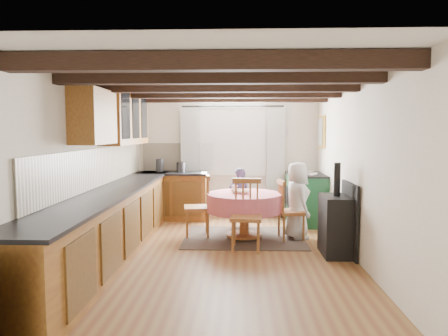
{
  "coord_description": "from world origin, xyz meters",
  "views": [
    {
      "loc": [
        0.25,
        -5.62,
        1.72
      ],
      "look_at": [
        0.0,
        0.8,
        1.15
      ],
      "focal_mm": 33.6,
      "sensor_mm": 36.0,
      "label": 1
    }
  ],
  "objects_px": {
    "chair_near": "(246,215)",
    "cup": "(234,188)",
    "cast_iron_stove": "(336,209)",
    "child_far": "(239,197)",
    "aga_range": "(306,198)",
    "child_right": "(297,200)",
    "chair_left": "(197,206)",
    "chair_right": "(291,210)",
    "dining_table": "(244,216)"
  },
  "relations": [
    {
      "from": "chair_near",
      "to": "cup",
      "type": "xyz_separation_m",
      "value": [
        -0.18,
        0.95,
        0.26
      ]
    },
    {
      "from": "cast_iron_stove",
      "to": "child_far",
      "type": "height_order",
      "value": "cast_iron_stove"
    },
    {
      "from": "aga_range",
      "to": "child_right",
      "type": "bearing_deg",
      "value": -105.93
    },
    {
      "from": "chair_left",
      "to": "cup",
      "type": "bearing_deg",
      "value": 97.13
    },
    {
      "from": "child_right",
      "to": "chair_left",
      "type": "bearing_deg",
      "value": 72.67
    },
    {
      "from": "chair_right",
      "to": "cast_iron_stove",
      "type": "relative_size",
      "value": 0.74
    },
    {
      "from": "cast_iron_stove",
      "to": "cup",
      "type": "relative_size",
      "value": 12.2
    },
    {
      "from": "chair_left",
      "to": "chair_right",
      "type": "height_order",
      "value": "chair_left"
    },
    {
      "from": "aga_range",
      "to": "child_right",
      "type": "height_order",
      "value": "child_right"
    },
    {
      "from": "dining_table",
      "to": "chair_right",
      "type": "height_order",
      "value": "chair_right"
    },
    {
      "from": "chair_left",
      "to": "child_right",
      "type": "height_order",
      "value": "child_right"
    },
    {
      "from": "aga_range",
      "to": "dining_table",
      "type": "bearing_deg",
      "value": -136.46
    },
    {
      "from": "dining_table",
      "to": "cast_iron_stove",
      "type": "relative_size",
      "value": 0.93
    },
    {
      "from": "dining_table",
      "to": "chair_right",
      "type": "distance_m",
      "value": 0.76
    },
    {
      "from": "chair_near",
      "to": "chair_right",
      "type": "bearing_deg",
      "value": 44.74
    },
    {
      "from": "chair_near",
      "to": "child_right",
      "type": "distance_m",
      "value": 1.09
    },
    {
      "from": "chair_near",
      "to": "cast_iron_stove",
      "type": "relative_size",
      "value": 0.8
    },
    {
      "from": "child_right",
      "to": "cast_iron_stove",
      "type": "bearing_deg",
      "value": -168.85
    },
    {
      "from": "chair_right",
      "to": "chair_near",
      "type": "bearing_deg",
      "value": 123.29
    },
    {
      "from": "chair_left",
      "to": "cup",
      "type": "xyz_separation_m",
      "value": [
        0.61,
        0.16,
        0.27
      ]
    },
    {
      "from": "aga_range",
      "to": "cast_iron_stove",
      "type": "relative_size",
      "value": 0.8
    },
    {
      "from": "chair_left",
      "to": "chair_right",
      "type": "xyz_separation_m",
      "value": [
        1.51,
        -0.15,
        -0.03
      ]
    },
    {
      "from": "dining_table",
      "to": "chair_near",
      "type": "xyz_separation_m",
      "value": [
        0.02,
        -0.7,
        0.15
      ]
    },
    {
      "from": "chair_near",
      "to": "cast_iron_stove",
      "type": "distance_m",
      "value": 1.26
    },
    {
      "from": "cup",
      "to": "child_right",
      "type": "bearing_deg",
      "value": -13.66
    },
    {
      "from": "cast_iron_stove",
      "to": "child_far",
      "type": "distance_m",
      "value": 2.13
    },
    {
      "from": "cup",
      "to": "aga_range",
      "type": "bearing_deg",
      "value": 32.95
    },
    {
      "from": "aga_range",
      "to": "child_far",
      "type": "relative_size",
      "value": 0.97
    },
    {
      "from": "chair_left",
      "to": "cast_iron_stove",
      "type": "height_order",
      "value": "cast_iron_stove"
    },
    {
      "from": "chair_left",
      "to": "aga_range",
      "type": "distance_m",
      "value": 2.17
    },
    {
      "from": "child_far",
      "to": "aga_range",
      "type": "bearing_deg",
      "value": -174.67
    },
    {
      "from": "chair_near",
      "to": "chair_left",
      "type": "distance_m",
      "value": 1.11
    },
    {
      "from": "aga_range",
      "to": "chair_near",
      "type": "bearing_deg",
      "value": -122.21
    },
    {
      "from": "child_right",
      "to": "cup",
      "type": "bearing_deg",
      "value": 61.83
    },
    {
      "from": "dining_table",
      "to": "cast_iron_stove",
      "type": "xyz_separation_m",
      "value": [
        1.26,
        -0.88,
        0.28
      ]
    },
    {
      "from": "cast_iron_stove",
      "to": "child_right",
      "type": "height_order",
      "value": "cast_iron_stove"
    },
    {
      "from": "child_far",
      "to": "child_right",
      "type": "distance_m",
      "value": 1.2
    },
    {
      "from": "chair_left",
      "to": "chair_near",
      "type": "bearing_deg",
      "value": 37.1
    },
    {
      "from": "chair_right",
      "to": "child_far",
      "type": "distance_m",
      "value": 1.17
    },
    {
      "from": "aga_range",
      "to": "cup",
      "type": "distance_m",
      "value": 1.59
    },
    {
      "from": "child_right",
      "to": "cup",
      "type": "relative_size",
      "value": 11.64
    },
    {
      "from": "dining_table",
      "to": "child_far",
      "type": "height_order",
      "value": "child_far"
    },
    {
      "from": "chair_near",
      "to": "child_far",
      "type": "height_order",
      "value": "child_far"
    },
    {
      "from": "chair_near",
      "to": "cup",
      "type": "bearing_deg",
      "value": 104.07
    },
    {
      "from": "child_far",
      "to": "chair_left",
      "type": "bearing_deg",
      "value": 35.39
    },
    {
      "from": "chair_near",
      "to": "child_right",
      "type": "height_order",
      "value": "child_right"
    },
    {
      "from": "chair_left",
      "to": "child_far",
      "type": "xyz_separation_m",
      "value": [
        0.69,
        0.69,
        0.03
      ]
    },
    {
      "from": "dining_table",
      "to": "cast_iron_stove",
      "type": "bearing_deg",
      "value": -34.81
    },
    {
      "from": "chair_left",
      "to": "child_far",
      "type": "bearing_deg",
      "value": 126.94
    },
    {
      "from": "child_far",
      "to": "dining_table",
      "type": "bearing_deg",
      "value": 86.27
    }
  ]
}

